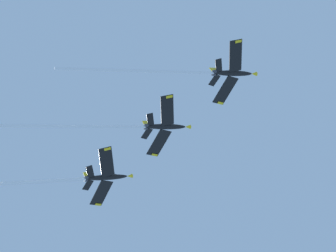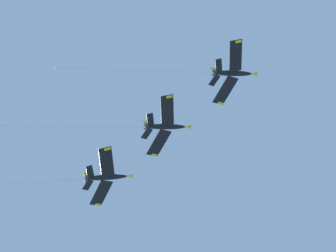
% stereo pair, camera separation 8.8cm
% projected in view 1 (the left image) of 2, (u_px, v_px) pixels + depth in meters
% --- Properties ---
extents(jet_lead, '(53.07, 20.16, 21.27)m').
position_uv_depth(jet_lead, '(204.00, 72.00, 167.05)').
color(jet_lead, black).
extents(jet_second, '(54.44, 20.17, 20.58)m').
position_uv_depth(jet_second, '(130.00, 126.00, 168.07)').
color(jet_second, black).
extents(jet_third, '(57.80, 20.14, 22.46)m').
position_uv_depth(jet_third, '(54.00, 180.00, 167.41)').
color(jet_third, black).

